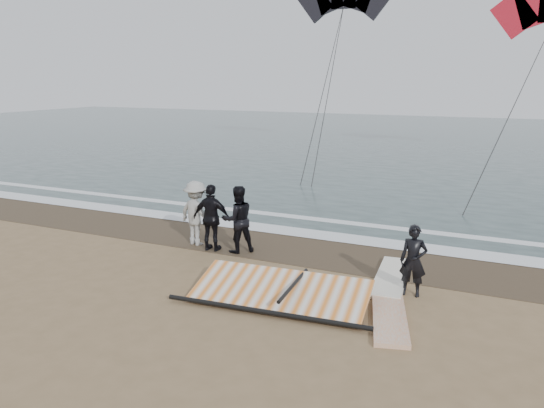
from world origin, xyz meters
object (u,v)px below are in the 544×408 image
at_px(man_main, 413,261).
at_px(sail_rig, 280,291).
at_px(board_cream, 392,277).
at_px(board_white, 390,318).

relative_size(man_main, sail_rig, 0.37).
height_order(board_cream, sail_rig, sail_rig).
relative_size(board_white, board_cream, 0.88).
distance_m(board_white, board_cream, 2.25).
relative_size(board_cream, sail_rig, 0.61).
bearing_deg(man_main, board_white, -99.17).
bearing_deg(board_cream, sail_rig, -136.98).
bearing_deg(man_main, board_cream, 125.97).
height_order(man_main, board_white, man_main).
xyz_separation_m(board_cream, sail_rig, (-1.96, -2.18, 0.14)).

